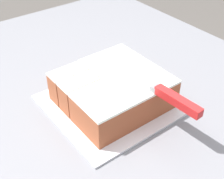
# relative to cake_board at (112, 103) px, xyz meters

# --- Properties ---
(cake_board) EXTENTS (0.32, 0.34, 0.01)m
(cake_board) POSITION_rel_cake_board_xyz_m (0.00, 0.00, 0.00)
(cake_board) COLOR silver
(cake_board) RESTS_ON countertop
(cake) EXTENTS (0.25, 0.26, 0.09)m
(cake) POSITION_rel_cake_board_xyz_m (0.00, 0.00, 0.05)
(cake) COLOR #994C2D
(cake) RESTS_ON cake_board
(knife) EXTENTS (0.35, 0.04, 0.02)m
(knife) POSITION_rel_cake_board_xyz_m (0.15, 0.05, 0.10)
(knife) COLOR silver
(knife) RESTS_ON cake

